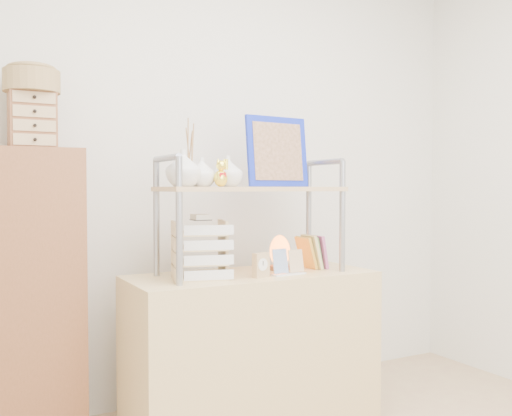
{
  "coord_description": "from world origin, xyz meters",
  "views": [
    {
      "loc": [
        -1.29,
        -1.23,
        1.17
      ],
      "look_at": [
        0.02,
        1.2,
        1.07
      ],
      "focal_mm": 40.0,
      "sensor_mm": 36.0,
      "label": 1
    }
  ],
  "objects_px": {
    "desk": "(252,350)",
    "cabinet": "(34,294)",
    "salt_lamp": "(280,252)",
    "letter_tray": "(200,253)"
  },
  "relations": [
    {
      "from": "desk",
      "to": "cabinet",
      "type": "height_order",
      "value": "cabinet"
    },
    {
      "from": "cabinet",
      "to": "salt_lamp",
      "type": "distance_m",
      "value": 1.19
    },
    {
      "from": "letter_tray",
      "to": "desk",
      "type": "bearing_deg",
      "value": 3.88
    },
    {
      "from": "desk",
      "to": "letter_tray",
      "type": "xyz_separation_m",
      "value": [
        -0.28,
        -0.02,
        0.49
      ]
    },
    {
      "from": "letter_tray",
      "to": "salt_lamp",
      "type": "bearing_deg",
      "value": 7.58
    },
    {
      "from": "cabinet",
      "to": "letter_tray",
      "type": "distance_m",
      "value": 0.8
    },
    {
      "from": "cabinet",
      "to": "salt_lamp",
      "type": "height_order",
      "value": "cabinet"
    },
    {
      "from": "desk",
      "to": "cabinet",
      "type": "xyz_separation_m",
      "value": [
        -0.95,
        0.37,
        0.3
      ]
    },
    {
      "from": "desk",
      "to": "salt_lamp",
      "type": "bearing_deg",
      "value": 13.1
    },
    {
      "from": "letter_tray",
      "to": "salt_lamp",
      "type": "distance_m",
      "value": 0.46
    }
  ]
}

